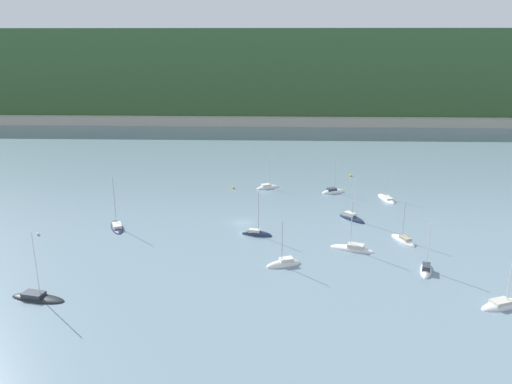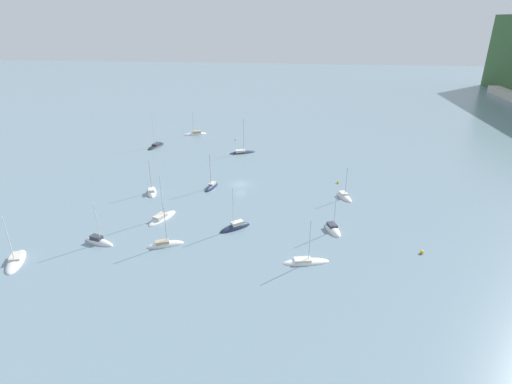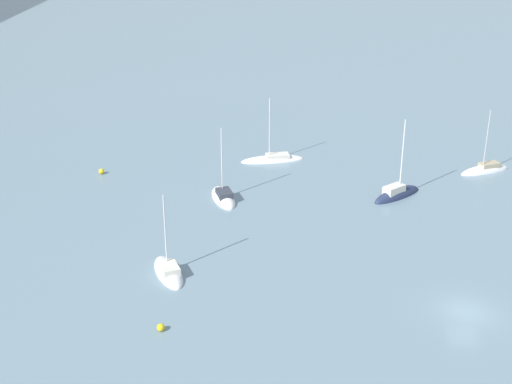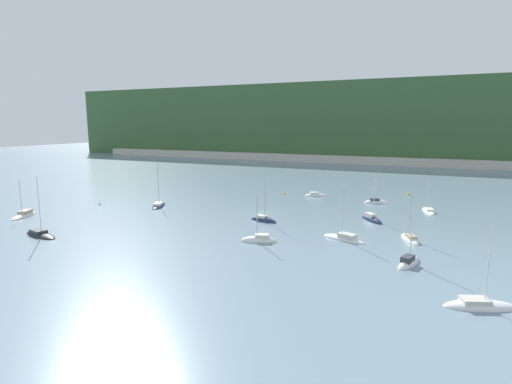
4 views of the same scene
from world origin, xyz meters
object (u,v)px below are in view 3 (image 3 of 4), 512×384
Objects in this scene: sailboat_5 at (169,273)px; mooring_buoy_1 at (161,327)px; sailboat_12 at (397,195)px; mooring_buoy_2 at (101,171)px; sailboat_2 at (223,198)px; sailboat_4 at (485,171)px; sailboat_3 at (273,160)px.

sailboat_5 reaches higher than mooring_buoy_1.
sailboat_5 is 28.69m from sailboat_12.
sailboat_12 is (18.03, -22.31, 0.03)m from sailboat_5.
sailboat_12 is 14.65× the size of mooring_buoy_2.
sailboat_12 is at bearing -38.74° from mooring_buoy_1.
sailboat_2 reaches higher than sailboat_4.
sailboat_4 is 1.03× the size of sailboat_5.
sailboat_4 is at bearing -43.52° from mooring_buoy_1.
sailboat_12 reaches higher than sailboat_4.
sailboat_12 reaches higher than sailboat_3.
sailboat_5 is at bearing 5.67° from mooring_buoy_1.
sailboat_4 is 13.85× the size of mooring_buoy_1.
sailboat_3 is 1.02× the size of sailboat_4.
sailboat_5 is at bearing 178.38° from sailboat_12.
mooring_buoy_1 is at bearing 161.10° from sailboat_5.
mooring_buoy_1 is at bearing 22.62° from sailboat_4.
mooring_buoy_1 is at bearing -169.31° from sailboat_12.
sailboat_5 is at bearing -152.55° from mooring_buoy_2.
sailboat_3 reaches higher than sailboat_4.
sailboat_3 is 14.15× the size of mooring_buoy_1.
mooring_buoy_2 is (4.74, 34.14, 0.21)m from sailboat_12.
sailboat_2 is 19.07m from sailboat_12.
sailboat_2 is 1.05× the size of sailboat_4.
mooring_buoy_1 is 0.92× the size of mooring_buoy_2.
sailboat_12 is at bearing 130.73° from sailboat_3.
mooring_buoy_1 is (-26.73, 21.44, 0.18)m from sailboat_12.
sailboat_5 is at bearing 148.25° from sailboat_2.
sailboat_12 is 34.47m from mooring_buoy_2.
sailboat_3 is at bearing 103.17° from sailboat_12.
sailboat_2 is 1.09× the size of sailboat_5.
sailboat_5 is (-26.00, 33.81, 0.00)m from sailboat_4.
mooring_buoy_2 is at bearing -19.82° from sailboat_4.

